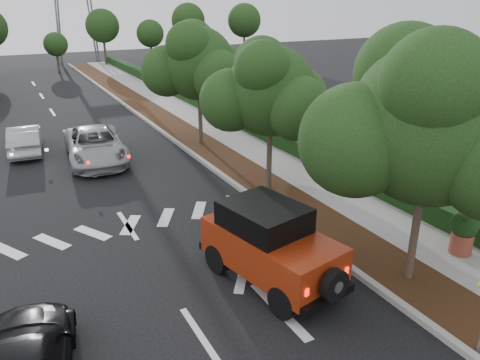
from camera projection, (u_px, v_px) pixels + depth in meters
ground at (201, 337)px, 10.12m from camera, size 120.00×120.00×0.00m
curb at (190, 152)px, 21.97m from camera, size 0.20×70.00×0.15m
planting_strip at (209, 149)px, 22.41m from camera, size 1.80×70.00×0.12m
sidewalk at (244, 144)px, 23.23m from camera, size 2.00×70.00×0.12m
hedge at (269, 134)px, 23.72m from camera, size 0.80×70.00×0.80m
transmission_tower at (80, 63)px, 52.27m from camera, size 7.00×4.00×28.00m
street_tree_near at (407, 281)px, 12.13m from camera, size 3.80×3.80×5.92m
street_tree_mid at (268, 189)px, 17.90m from camera, size 3.20×3.20×5.32m
street_tree_far at (201, 145)px, 23.26m from camera, size 3.40×3.40×5.62m
red_jeep at (266, 243)px, 11.88m from camera, size 2.48×4.20×2.06m
silver_suv_ahead at (95, 145)px, 20.74m from camera, size 2.87×5.43×1.45m
silver_sedan_oncoming at (25, 139)px, 21.91m from camera, size 1.76×4.06×1.30m
terracotta_planter at (464, 228)px, 12.95m from camera, size 0.76×0.76×1.33m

